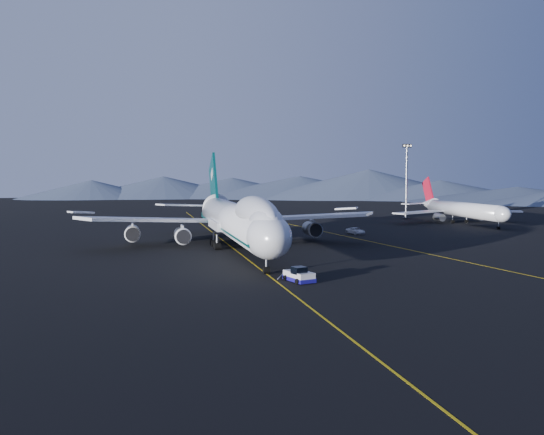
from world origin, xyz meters
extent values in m
plane|color=black|center=(0.00, 0.00, 0.00)|extent=(500.00, 500.00, 0.00)
cube|color=gold|center=(0.00, 0.00, 0.01)|extent=(0.25, 220.00, 0.01)
cube|color=gold|center=(30.00, 10.00, 0.01)|extent=(28.08, 198.09, 0.01)
cone|color=#424F66|center=(-40.81, 231.43, 6.00)|extent=(100.00, 100.00, 12.00)
cone|color=#424F66|center=(36.76, 232.11, 6.00)|extent=(100.00, 100.00, 12.00)
cone|color=#424F66|center=(110.33, 207.49, 6.00)|extent=(100.00, 100.00, 12.00)
cone|color=#424F66|center=(171.87, 160.27, 6.00)|extent=(100.00, 100.00, 12.00)
cylinder|color=silver|center=(0.00, 0.00, 5.60)|extent=(6.50, 56.00, 6.50)
ellipsoid|color=silver|center=(0.00, -28.00, 5.60)|extent=(6.50, 10.40, 6.50)
ellipsoid|color=silver|center=(0.00, -18.50, 8.10)|extent=(5.13, 25.16, 5.85)
cube|color=black|center=(0.00, -30.00, 6.80)|extent=(3.60, 1.61, 1.29)
cone|color=silver|center=(0.00, 33.00, 6.40)|extent=(6.50, 12.00, 6.50)
cube|color=#043B3C|center=(0.00, 1.00, 4.70)|extent=(6.24, 60.00, 1.10)
cube|color=silver|center=(0.00, 5.50, 4.50)|extent=(7.50, 13.00, 1.60)
cube|color=silver|center=(-14.50, 11.50, 5.20)|extent=(30.62, 23.28, 2.83)
cube|color=silver|center=(14.50, 11.50, 5.20)|extent=(30.62, 23.28, 2.83)
cylinder|color=slate|center=(-9.50, 7.50, 2.40)|extent=(2.90, 5.50, 2.90)
cylinder|color=slate|center=(-19.00, 14.00, 2.40)|extent=(2.90, 5.50, 2.90)
cylinder|color=slate|center=(9.50, 7.50, 2.40)|extent=(2.90, 5.50, 2.90)
cylinder|color=slate|center=(19.00, 14.00, 2.40)|extent=(2.90, 5.50, 2.90)
cube|color=#043B3C|center=(0.00, 32.00, 11.40)|extent=(0.55, 14.11, 15.94)
cube|color=silver|center=(-7.50, 34.50, 6.80)|extent=(12.39, 9.47, 0.98)
cube|color=silver|center=(7.50, 34.50, 6.80)|extent=(12.39, 9.47, 0.98)
cylinder|color=black|center=(0.00, -26.50, 0.55)|extent=(0.90, 1.10, 1.10)
cube|color=silver|center=(3.00, -33.47, 0.80)|extent=(3.53, 5.15, 1.17)
cube|color=navy|center=(3.00, -33.47, 0.37)|extent=(3.69, 5.39, 0.53)
cube|color=black|center=(3.00, -33.47, 1.65)|extent=(2.10, 2.10, 0.96)
cylinder|color=silver|center=(72.54, 42.65, 4.02)|extent=(4.24, 35.71, 4.24)
ellipsoid|color=silver|center=(72.54, 24.79, 4.02)|extent=(4.24, 5.94, 4.24)
cone|color=silver|center=(72.54, 63.85, 4.46)|extent=(4.24, 7.81, 4.24)
cube|color=silver|center=(61.38, 48.23, 3.12)|extent=(18.74, 12.65, 0.39)
cube|color=silver|center=(83.70, 48.23, 3.12)|extent=(18.74, 12.65, 0.39)
cylinder|color=slate|center=(66.40, 45.44, 1.79)|extent=(2.12, 3.91, 2.12)
cylinder|color=slate|center=(78.67, 45.44, 1.79)|extent=(2.12, 3.91, 2.12)
cube|color=red|center=(72.54, 64.41, 8.71)|extent=(0.39, 7.61, 8.99)
imported|color=white|center=(32.71, 23.39, 0.76)|extent=(3.64, 5.91, 1.53)
cylinder|color=black|center=(64.39, 62.92, 0.18)|extent=(2.16, 2.16, 0.36)
cylinder|color=slate|center=(64.39, 62.92, 11.25)|extent=(0.63, 0.63, 22.51)
cube|color=black|center=(64.39, 62.92, 22.78)|extent=(2.88, 0.72, 1.08)
camera|label=1|loc=(-18.75, -111.74, 14.97)|focal=40.00mm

